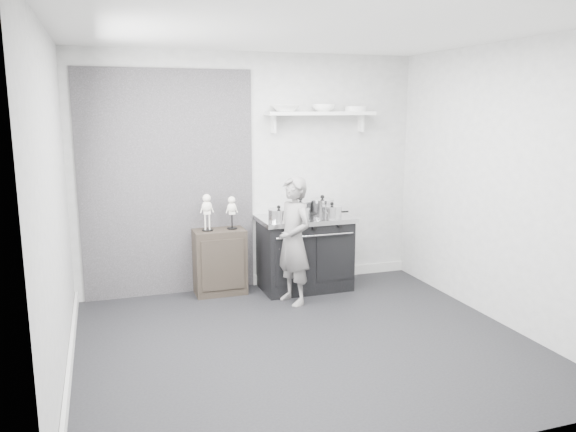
{
  "coord_description": "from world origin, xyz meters",
  "views": [
    {
      "loc": [
        -1.65,
        -4.44,
        2.09
      ],
      "look_at": [
        0.16,
        0.95,
        0.98
      ],
      "focal_mm": 35.0,
      "sensor_mm": 36.0,
      "label": 1
    }
  ],
  "objects": [
    {
      "name": "skeleton_full",
      "position": [
        -0.56,
        1.61,
        0.98
      ],
      "size": [
        0.13,
        0.09,
        0.47
      ],
      "primitive_type": null,
      "color": "white",
      "rests_on": "side_cabinet"
    },
    {
      "name": "ground",
      "position": [
        0.0,
        0.0,
        0.0
      ],
      "size": [
        4.0,
        4.0,
        0.0
      ],
      "primitive_type": "plane",
      "color": "black",
      "rests_on": "ground"
    },
    {
      "name": "wall_shelf",
      "position": [
        0.8,
        1.68,
        2.01
      ],
      "size": [
        1.3,
        0.26,
        0.24
      ],
      "color": "silver",
      "rests_on": "room_shell"
    },
    {
      "name": "skeleton_torso",
      "position": [
        -0.28,
        1.61,
        0.95
      ],
      "size": [
        0.12,
        0.08,
        0.43
      ],
      "primitive_type": null,
      "color": "white",
      "rests_on": "side_cabinet"
    },
    {
      "name": "pot_front_center",
      "position": [
        0.45,
        1.34,
        0.92
      ],
      "size": [
        0.3,
        0.21,
        0.16
      ],
      "color": "silver",
      "rests_on": "stove"
    },
    {
      "name": "child",
      "position": [
        0.25,
        1.05,
        0.69
      ],
      "size": [
        0.46,
        0.58,
        1.38
      ],
      "primitive_type": "imported",
      "rotation": [
        0.0,
        0.0,
        -1.27
      ],
      "color": "slate",
      "rests_on": "ground"
    },
    {
      "name": "pot_front_right",
      "position": [
        0.8,
        1.3,
        0.93
      ],
      "size": [
        0.32,
        0.23,
        0.18
      ],
      "color": "silver",
      "rests_on": "stove"
    },
    {
      "name": "pot_back_right",
      "position": [
        0.79,
        1.56,
        0.95
      ],
      "size": [
        0.36,
        0.28,
        0.23
      ],
      "color": "silver",
      "rests_on": "stove"
    },
    {
      "name": "pot_back_left",
      "position": [
        0.53,
        1.59,
        0.94
      ],
      "size": [
        0.35,
        0.27,
        0.21
      ],
      "color": "silver",
      "rests_on": "stove"
    },
    {
      "name": "stove",
      "position": [
        0.54,
        1.48,
        0.43
      ],
      "size": [
        1.07,
        0.67,
        0.85
      ],
      "color": "black",
      "rests_on": "ground"
    },
    {
      "name": "side_cabinet",
      "position": [
        -0.43,
        1.61,
        0.37
      ],
      "size": [
        0.57,
        0.33,
        0.74
      ],
      "primitive_type": "cube",
      "color": "black",
      "rests_on": "ground"
    },
    {
      "name": "room_shell",
      "position": [
        -0.09,
        0.15,
        1.64
      ],
      "size": [
        4.02,
        3.62,
        2.71
      ],
      "color": "#A1A19F",
      "rests_on": "ground"
    },
    {
      "name": "bowl_small",
      "position": [
        0.84,
        1.67,
        2.08
      ],
      "size": [
        0.27,
        0.27,
        0.08
      ],
      "primitive_type": "imported",
      "color": "white",
      "rests_on": "wall_shelf"
    },
    {
      "name": "plate_stack",
      "position": [
        1.24,
        1.67,
        2.07
      ],
      "size": [
        0.26,
        0.26,
        0.06
      ],
      "primitive_type": "cylinder",
      "color": "silver",
      "rests_on": "wall_shelf"
    },
    {
      "name": "bowl_large",
      "position": [
        0.37,
        1.67,
        2.08
      ],
      "size": [
        0.31,
        0.31,
        0.08
      ],
      "primitive_type": "imported",
      "color": "white",
      "rests_on": "wall_shelf"
    },
    {
      "name": "pot_front_left",
      "position": [
        0.19,
        1.36,
        0.92
      ],
      "size": [
        0.33,
        0.24,
        0.17
      ],
      "color": "silver",
      "rests_on": "stove"
    }
  ]
}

